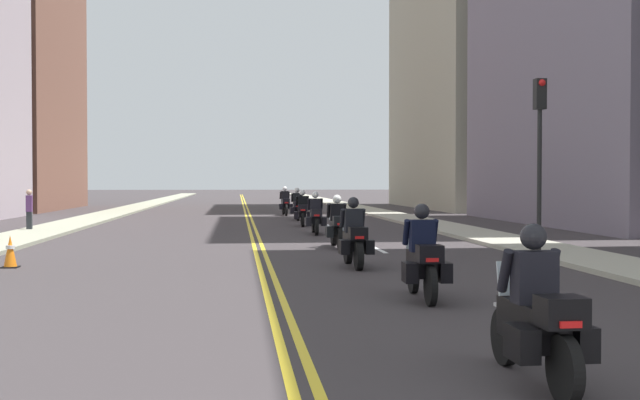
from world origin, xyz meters
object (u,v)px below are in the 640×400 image
motorcycle_2 (354,239)px  motorcycle_5 (302,211)px  pedestrian_1 (29,210)px  motorcycle_1 (423,260)px  traffic_light_near (540,133)px  traffic_cone_0 (10,252)px  motorcycle_7 (285,204)px  motorcycle_4 (315,217)px  motorcycle_0 (537,319)px  motorcycle_3 (337,226)px  motorcycle_6 (297,207)px

motorcycle_2 → motorcycle_5: 16.79m
motorcycle_2 → motorcycle_5: motorcycle_2 is taller
pedestrian_1 → motorcycle_1: bearing=-156.9°
motorcycle_1 → traffic_light_near: traffic_light_near is taller
traffic_cone_0 → traffic_light_near: traffic_light_near is taller
traffic_light_near → pedestrian_1: size_ratio=2.81×
motorcycle_1 → motorcycle_5: size_ratio=1.00×
motorcycle_2 → motorcycle_7: bearing=88.7°
traffic_cone_0 → motorcycle_1: bearing=-35.3°
motorcycle_1 → traffic_light_near: (4.84, 7.20, 2.57)m
motorcycle_4 → traffic_cone_0: bearing=-125.4°
motorcycle_1 → traffic_light_near: 9.05m
motorcycle_1 → motorcycle_2: size_ratio=1.00×
motorcycle_0 → motorcycle_7: motorcycle_7 is taller
motorcycle_0 → motorcycle_5: bearing=89.0°
motorcycle_1 → motorcycle_3: motorcycle_1 is taller
motorcycle_5 → motorcycle_1: bearing=-86.3°
motorcycle_0 → motorcycle_4: bearing=88.9°
motorcycle_1 → pedestrian_1: pedestrian_1 is taller
motorcycle_7 → motorcycle_3: bearing=-92.2°
traffic_light_near → pedestrian_1: 19.84m
motorcycle_6 → pedestrian_1: size_ratio=1.32×
motorcycle_0 → motorcycle_3: (0.08, 15.86, -0.01)m
motorcycle_4 → motorcycle_5: (-0.03, 5.41, 0.00)m
traffic_cone_0 → traffic_light_near: bearing=6.1°
motorcycle_7 → motorcycle_6: bearing=-90.0°
motorcycle_3 → motorcycle_7: 22.33m
motorcycle_2 → motorcycle_5: bearing=88.2°
traffic_cone_0 → motorcycle_5: bearing=63.4°
motorcycle_6 → pedestrian_1: pedestrian_1 is taller
motorcycle_1 → motorcycle_3: bearing=92.4°
motorcycle_0 → traffic_light_near: traffic_light_near is taller
motorcycle_5 → traffic_light_near: size_ratio=0.45×
motorcycle_4 → motorcycle_7: motorcycle_7 is taller
motorcycle_0 → motorcycle_4: motorcycle_4 is taller
motorcycle_4 → pedestrian_1: bearing=169.6°
motorcycle_2 → motorcycle_6: 21.99m
traffic_light_near → pedestrian_1: bearing=143.9°
motorcycle_3 → motorcycle_4: (-0.05, 6.04, 0.01)m
pedestrian_1 → motorcycle_3: bearing=-135.0°
motorcycle_6 → motorcycle_4: bearing=-90.5°
motorcycle_7 → traffic_light_near: traffic_light_near is taller
motorcycle_3 → motorcycle_7: motorcycle_7 is taller
motorcycle_2 → motorcycle_4: bearing=87.6°
motorcycle_7 → pedestrian_1: (-10.78, -13.91, 0.17)m
motorcycle_5 → pedestrian_1: (-10.89, -3.04, 0.20)m
motorcycle_6 → motorcycle_7: motorcycle_7 is taller
motorcycle_4 → motorcycle_7: bearing=92.4°
motorcycle_3 → traffic_cone_0: bearing=-151.0°
motorcycle_7 → motorcycle_4: bearing=-92.2°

